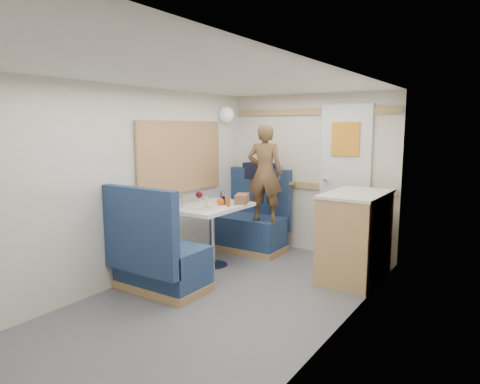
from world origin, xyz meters
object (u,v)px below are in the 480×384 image
Objects in this scene: galley_counter at (355,235)px; tumbler_mid at (223,195)px; bench_near at (158,262)px; beer_glass at (228,203)px; orange_fruit at (220,202)px; wine_glass at (199,195)px; duffel_bag at (261,171)px; tumbler_left at (180,202)px; person at (265,173)px; cheese_block at (209,206)px; bench_far at (252,227)px; tray at (209,207)px; dome_light at (226,115)px; dinette_table at (211,219)px; pepper_grinder at (223,200)px; salt_grinder at (206,200)px; bread_loaf at (242,199)px.

galley_counter is 8.76× the size of tumbler_mid.
bench_near is 1.04m from beer_glass.
wine_glass is at bearing -153.34° from orange_fruit.
tumbler_left is (-0.21, -1.39, -0.23)m from duffel_bag.
tumbler_mid is at bearing 22.13° from person.
cheese_block is 1.04× the size of tumbler_mid.
tray is at bearing -86.29° from bench_far.
dome_light is 2.52× the size of orange_fruit.
tumbler_left is (-0.36, -0.26, -0.00)m from orange_fruit.
dinette_table is at bearing 175.14° from orange_fruit.
pepper_grinder is at bearing 50.95° from tumbler_left.
cheese_block is 1.32× the size of salt_grinder.
duffel_bag is 1.12m from beer_glass.
tumbler_mid is 0.33m from bread_loaf.
bread_loaf is at bearing 62.72° from person.
bench_near is 1.14× the size of galley_counter.
pepper_grinder is 0.21m from salt_grinder.
galley_counter reaches higher than tray.
cheese_block is at bearing -63.73° from dome_light.
wine_glass is (-0.21, 0.10, 0.09)m from cheese_block.
tumbler_left reaches higher than cheese_block.
tumbler_left is 1.24× the size of beer_glass.
galley_counter is (1.86, -0.30, -1.28)m from dome_light.
bread_loaf is (0.29, 0.42, -0.07)m from wine_glass.
galley_counter is 10.20× the size of beer_glass.
dome_light reaches higher than person.
galley_counter is at bearing -9.18° from dome_light.
tumbler_mid is at bearing 90.64° from salt_grinder.
dome_light reaches higher than pepper_grinder.
tumbler_left is 0.52m from beer_glass.
duffel_bag is at bearing 85.09° from salt_grinder.
bread_loaf is (-0.08, -0.38, -0.27)m from person.
cheese_block is (0.07, -0.10, 0.03)m from tray.
dinette_table is 0.90m from bench_far.
duffel_bag reaches higher than tumbler_left.
pepper_grinder is at bearing -52.74° from tumbler_mid.
wine_glass is at bearing 46.72° from tumbler_left.
duffel_bag reaches higher than bench_near.
tray is 3.18× the size of tumbler_mid.
galley_counter is at bearing 21.58° from beer_glass.
bench_near is 1.09m from pepper_grinder.
tumbler_mid reaches higher than cheese_block.
duffel_bag reaches higher than pepper_grinder.
bench_far is 1.08m from tray.
tray is 1.32× the size of bread_loaf.
person is 0.91m from wine_glass.
galley_counter is 8.20× the size of tumbler_left.
person reaches higher than tray.
bench_near is 5.25× the size of dome_light.
bread_loaf is at bearing 57.49° from pepper_grinder.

